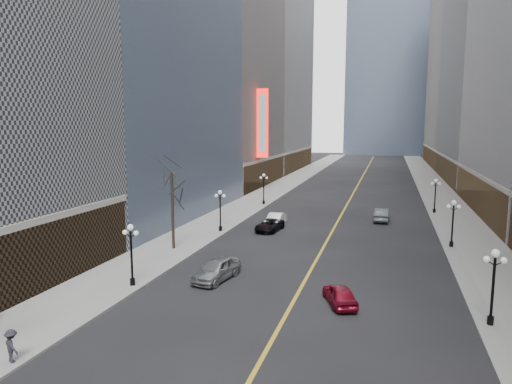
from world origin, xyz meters
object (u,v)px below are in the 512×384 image
Objects in this scene: streetlamp_west_1 at (131,248)px; car_nb_near at (217,269)px; streetlamp_west_3 at (264,186)px; car_sb_far at (382,215)px; streetlamp_west_2 at (220,206)px; car_sb_mid at (340,295)px; streetlamp_east_2 at (453,218)px; streetlamp_east_3 at (435,192)px; car_nb_far at (270,225)px; streetlamp_east_1 at (494,279)px; car_nb_mid at (275,220)px.

streetlamp_west_1 is 6.52m from car_nb_near.
streetlamp_west_3 reaches higher than car_sb_far.
streetlamp_west_2 is at bearing -90.00° from streetlamp_west_3.
streetlamp_west_3 reaches higher than car_nb_near.
streetlamp_east_2 is at bearing -139.45° from car_sb_mid.
streetlamp_east_3 is 9.83m from car_sb_far.
streetlamp_west_1 reaches higher than car_nb_far.
streetlamp_west_2 is (-23.60, 18.00, 0.00)m from streetlamp_east_1.
streetlamp_east_2 is 13.11m from car_sb_far.
streetlamp_west_3 is (-23.60, 36.00, 0.00)m from streetlamp_east_1.
car_nb_mid is 0.97× the size of car_sb_far.
car_nb_near is at bearing -87.95° from car_nb_mid.
streetlamp_west_2 reaches higher than car_nb_far.
car_sb_far is at bearing 33.21° from streetlamp_west_2.
car_sb_far is at bearing -133.95° from streetlamp_east_3.
streetlamp_east_2 is at bearing 0.48° from car_nb_far.
car_nb_far is at bearing 132.75° from streetlamp_east_1.
car_nb_near is 9.77m from car_sb_mid.
streetlamp_east_1 is 29.15m from car_nb_mid.
car_sb_far is (2.13, 28.13, 0.12)m from car_sb_mid.
car_nb_near is at bearing 170.10° from streetlamp_east_1.
car_nb_near reaches higher than car_nb_far.
car_sb_mid is (9.67, -21.49, -0.10)m from car_nb_mid.
streetlamp_west_1 is at bearing 61.07° from car_sb_far.
streetlamp_east_1 is at bearing 0.33° from car_nb_near.
streetlamp_east_1 is 9.13m from car_sb_mid.
car_nb_near is at bearing -119.16° from streetlamp_east_3.
car_sb_mid is at bearing -67.10° from streetlamp_west_3.
streetlamp_east_1 is 0.94× the size of car_sb_far.
car_nb_far is at bearing 38.49° from car_sb_far.
streetlamp_east_2 is at bearing -37.33° from streetlamp_west_3.
streetlamp_west_2 is 20.35m from car_sb_far.
streetlamp_east_3 reaches higher than car_nb_mid.
streetlamp_west_1 is 20.81m from car_nb_far.
car_sb_mid is (14.80, -17.04, -2.23)m from streetlamp_west_2.
car_nb_near is 1.25× the size of car_sb_mid.
streetlamp_west_2 is 1.00× the size of streetlamp_west_3.
streetlamp_east_2 is 0.96× the size of car_nb_far.
streetlamp_west_2 is at bearing -137.49° from car_nb_mid.
streetlamp_west_1 is 0.96× the size of car_nb_far.
streetlamp_east_2 and streetlamp_west_1 have the same top height.
streetlamp_west_1 is 1.00× the size of streetlamp_west_3.
streetlamp_east_3 and streetlamp_west_1 have the same top height.
streetlamp_west_1 is at bearing -90.00° from streetlamp_west_3.
streetlamp_east_2 is at bearing 122.28° from car_sb_far.
streetlamp_east_1 is 18.69m from car_nb_near.
streetlamp_east_1 is 1.15× the size of car_sb_mid.
streetlamp_east_3 is at bearing 37.33° from streetlamp_west_2.
car_nb_near is (5.30, -32.81, -2.06)m from streetlamp_west_3.
streetlamp_east_3 is 1.00× the size of streetlamp_west_1.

